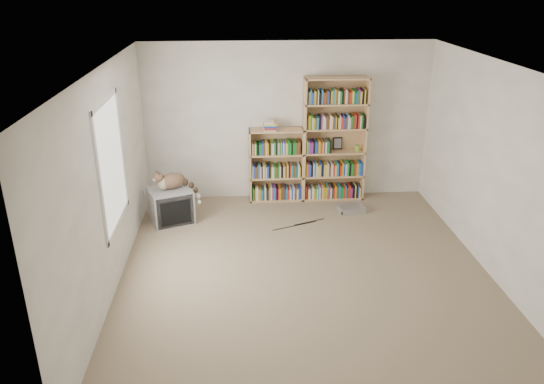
{
  "coord_description": "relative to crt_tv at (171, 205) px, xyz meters",
  "views": [
    {
      "loc": [
        -0.79,
        -5.64,
        3.4
      ],
      "look_at": [
        -0.34,
        1.0,
        0.67
      ],
      "focal_mm": 35.0,
      "sensor_mm": 36.0,
      "label": 1
    }
  ],
  "objects": [
    {
      "name": "green_mug",
      "position": [
        2.91,
        0.73,
        0.6
      ],
      "size": [
        0.08,
        0.08,
        0.09
      ],
      "primitive_type": "cylinder",
      "color": "#71A42E",
      "rests_on": "bookcase_tall"
    },
    {
      "name": "crt_tv",
      "position": [
        0.0,
        0.0,
        0.0
      ],
      "size": [
        0.74,
        0.7,
        0.51
      ],
      "rotation": [
        0.0,
        0.0,
        0.37
      ],
      "color": "gray",
      "rests_on": "floor"
    },
    {
      "name": "window",
      "position": [
        -0.44,
        -1.41,
        1.15
      ],
      "size": [
        0.02,
        1.22,
        1.52
      ],
      "primitive_type": "cube",
      "color": "white",
      "rests_on": "wall_left"
    },
    {
      "name": "ceiling",
      "position": [
        1.8,
        -1.61,
        2.25
      ],
      "size": [
        4.5,
        5.0,
        0.02
      ],
      "primitive_type": "cube",
      "color": "white",
      "rests_on": "wall_back"
    },
    {
      "name": "cat",
      "position": [
        0.09,
        0.04,
        0.34
      ],
      "size": [
        0.7,
        0.44,
        0.5
      ],
      "rotation": [
        0.0,
        0.0,
        0.52
      ],
      "color": "#3D2719",
      "rests_on": "crt_tv"
    },
    {
      "name": "floor",
      "position": [
        1.8,
        -1.61,
        -0.25
      ],
      "size": [
        4.5,
        5.0,
        0.01
      ],
      "primitive_type": "cube",
      "color": "gray",
      "rests_on": "ground"
    },
    {
      "name": "framed_print",
      "position": [
        2.61,
        0.83,
        0.65
      ],
      "size": [
        0.15,
        0.05,
        0.19
      ],
      "primitive_type": "cube",
      "rotation": [
        -0.17,
        0.0,
        0.0
      ],
      "color": "black",
      "rests_on": "bookcase_tall"
    },
    {
      "name": "wall_front",
      "position": [
        1.8,
        -4.11,
        1.0
      ],
      "size": [
        4.5,
        0.02,
        2.5
      ],
      "primitive_type": "cube",
      "color": "white",
      "rests_on": "floor"
    },
    {
      "name": "wall_left",
      "position": [
        -0.45,
        -1.61,
        1.0
      ],
      "size": [
        0.02,
        5.0,
        2.5
      ],
      "primitive_type": "cube",
      "color": "white",
      "rests_on": "floor"
    },
    {
      "name": "bookcase_tall",
      "position": [
        2.54,
        0.75,
        0.68
      ],
      "size": [
        0.99,
        0.3,
        1.97
      ],
      "color": "tan",
      "rests_on": "floor"
    },
    {
      "name": "book_stack",
      "position": [
        1.51,
        0.71,
        0.99
      ],
      "size": [
        0.2,
        0.26,
        0.14
      ],
      "primitive_type": "cube",
      "color": "red",
      "rests_on": "bookcase_short"
    },
    {
      "name": "floor_cables",
      "position": [
        1.5,
        -0.32,
        -0.25
      ],
      "size": [
        1.2,
        0.7,
        0.01
      ],
      "primitive_type": null,
      "color": "black",
      "rests_on": "floor"
    },
    {
      "name": "bookcase_short",
      "position": [
        1.62,
        0.75,
        0.28
      ],
      "size": [
        0.85,
        0.3,
        1.18
      ],
      "color": "tan",
      "rests_on": "floor"
    },
    {
      "name": "wall_outlet",
      "position": [
        -0.44,
        0.34,
        0.07
      ],
      "size": [
        0.01,
        0.08,
        0.13
      ],
      "primitive_type": "cube",
      "color": "silver",
      "rests_on": "wall_left"
    },
    {
      "name": "dvd_player",
      "position": [
        2.74,
        0.16,
        -0.21
      ],
      "size": [
        0.43,
        0.34,
        0.09
      ],
      "primitive_type": "cube",
      "rotation": [
        0.0,
        0.0,
        0.18
      ],
      "color": "#AEAEB3",
      "rests_on": "floor"
    },
    {
      "name": "wall_back",
      "position": [
        1.8,
        0.89,
        1.0
      ],
      "size": [
        4.5,
        0.02,
        2.5
      ],
      "primitive_type": "cube",
      "color": "white",
      "rests_on": "floor"
    },
    {
      "name": "wall_right",
      "position": [
        4.05,
        -1.61,
        1.0
      ],
      "size": [
        0.02,
        5.0,
        2.5
      ],
      "primitive_type": "cube",
      "color": "white",
      "rests_on": "floor"
    }
  ]
}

